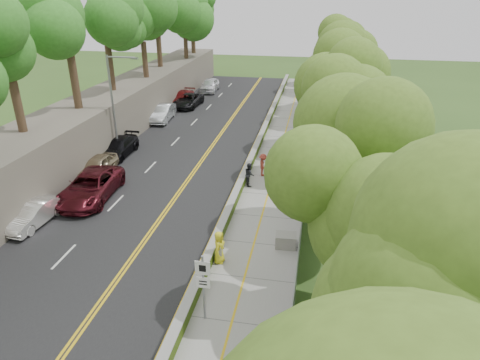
{
  "coord_description": "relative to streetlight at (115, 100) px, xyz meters",
  "views": [
    {
      "loc": [
        5.01,
        -16.32,
        12.7
      ],
      "look_at": [
        0.5,
        8.0,
        1.4
      ],
      "focal_mm": 32.0,
      "sensor_mm": 36.0,
      "label": 1
    }
  ],
  "objects": [
    {
      "name": "chainlink_fence",
      "position": [
        15.11,
        1.0,
        -3.64
      ],
      "size": [
        0.04,
        66.0,
        2.0
      ],
      "primitive_type": "cube",
      "color": "slate",
      "rests_on": "ground"
    },
    {
      "name": "car_6",
      "position": [
        0.96,
        15.71,
        -3.88
      ],
      "size": [
        2.64,
        5.27,
        1.43
      ],
      "primitive_type": "imported",
      "rotation": [
        0.0,
        0.0,
        -0.05
      ],
      "color": "black",
      "rests_on": "road"
    },
    {
      "name": "streetlight",
      "position": [
        0.0,
        0.0,
        0.0
      ],
      "size": [
        2.52,
        0.22,
        8.0
      ],
      "color": "gray",
      "rests_on": "ground"
    },
    {
      "name": "car_8",
      "position": [
        1.46,
        23.67,
        -3.77
      ],
      "size": [
        2.22,
        4.97,
        1.66
      ],
      "primitive_type": "imported",
      "rotation": [
        0.0,
        0.0,
        0.05
      ],
      "color": "white",
      "rests_on": "road"
    },
    {
      "name": "painter_3",
      "position": [
        11.91,
        -2.0,
        -3.76
      ],
      "size": [
        0.94,
        1.22,
        1.66
      ],
      "primitive_type": "imported",
      "rotation": [
        0.0,
        0.0,
        1.91
      ],
      "color": "maroon",
      "rests_on": "sidewalk"
    },
    {
      "name": "car_3",
      "position": [
        -0.14,
        -0.12,
        -3.89
      ],
      "size": [
        2.0,
        4.89,
        1.42
      ],
      "primitive_type": "imported",
      "rotation": [
        0.0,
        0.0,
        -0.0
      ],
      "color": "black",
      "rests_on": "road"
    },
    {
      "name": "construction_barrel",
      "position": [
        13.46,
        12.0,
        -4.15
      ],
      "size": [
        0.54,
        0.54,
        0.89
      ],
      "primitive_type": "cylinder",
      "color": "#F14B00",
      "rests_on": "sidewalk"
    },
    {
      "name": "painter_2",
      "position": [
        11.21,
        -3.78,
        -3.78
      ],
      "size": [
        0.84,
        0.95,
        1.62
      ],
      "primitive_type": "imported",
      "rotation": [
        0.0,
        0.0,
        1.92
      ],
      "color": "black",
      "rests_on": "sidewalk"
    },
    {
      "name": "road",
      "position": [
        5.06,
        1.0,
        -4.62
      ],
      "size": [
        11.2,
        66.0,
        0.04
      ],
      "primitive_type": "cube",
      "color": "black",
      "rests_on": "ground"
    },
    {
      "name": "sidewalk",
      "position": [
        13.01,
        1.0,
        -4.61
      ],
      "size": [
        4.2,
        66.0,
        0.05
      ],
      "primitive_type": "cube",
      "color": "gray",
      "rests_on": "ground"
    },
    {
      "name": "signpost",
      "position": [
        11.51,
        -17.02,
        -2.68
      ],
      "size": [
        0.62,
        0.09,
        3.1
      ],
      "color": "gray",
      "rests_on": "sidewalk"
    },
    {
      "name": "car_5",
      "position": [
        -0.06,
        9.97,
        -3.79
      ],
      "size": [
        2.07,
        5.03,
        1.62
      ],
      "primitive_type": "imported",
      "rotation": [
        0.0,
        0.0,
        0.07
      ],
      "color": "silver",
      "rests_on": "road"
    },
    {
      "name": "trees_embankment",
      "position": [
        -2.54,
        1.0,
        5.86
      ],
      "size": [
        6.4,
        66.0,
        13.0
      ],
      "primitive_type": null,
      "color": "#3B8B28",
      "rests_on": "rock_embankment"
    },
    {
      "name": "person_far",
      "position": [
        14.38,
        13.17,
        -3.83
      ],
      "size": [
        0.93,
        0.48,
        1.52
      ],
      "primitive_type": "imported",
      "rotation": [
        0.0,
        0.0,
        3.27
      ],
      "color": "black",
      "rests_on": "sidewalk"
    },
    {
      "name": "concrete_block",
      "position": [
        14.36,
        -11.0,
        -4.23
      ],
      "size": [
        1.14,
        0.88,
        0.73
      ],
      "primitive_type": "cube",
      "rotation": [
        0.0,
        0.0,
        0.05
      ],
      "color": "gray",
      "rests_on": "sidewalk"
    },
    {
      "name": "car_1",
      "position": [
        -0.14,
        -11.31,
        -3.93
      ],
      "size": [
        1.69,
        4.13,
        1.33
      ],
      "primitive_type": "imported",
      "rotation": [
        0.0,
        0.0,
        -0.07
      ],
      "color": "white",
      "rests_on": "road"
    },
    {
      "name": "ground",
      "position": [
        10.46,
        -14.0,
        -4.64
      ],
      "size": [
        140.0,
        140.0,
        0.0
      ],
      "primitive_type": "plane",
      "color": "#33511E",
      "rests_on": "ground"
    },
    {
      "name": "painter_0",
      "position": [
        11.21,
        -13.0,
        -3.73
      ],
      "size": [
        0.58,
        0.86,
        1.72
      ],
      "primitive_type": "imported",
      "rotation": [
        0.0,
        0.0,
        1.52
      ],
      "color": "gold",
      "rests_on": "sidewalk"
    },
    {
      "name": "trees_fenceside",
      "position": [
        17.46,
        1.0,
        2.36
      ],
      "size": [
        7.0,
        66.0,
        14.0
      ],
      "primitive_type": null,
      "color": "#5B8228",
      "rests_on": "ground"
    },
    {
      "name": "car_2",
      "position": [
        1.46,
        -7.64,
        -3.77
      ],
      "size": [
        3.2,
        6.17,
        1.66
      ],
      "primitive_type": "imported",
      "rotation": [
        0.0,
        0.0,
        0.08
      ],
      "color": "#57141E",
      "rests_on": "road"
    },
    {
      "name": "car_4",
      "position": [
        0.04,
        -3.96,
        -3.91
      ],
      "size": [
        1.74,
        4.07,
        1.37
      ],
      "primitive_type": "imported",
      "rotation": [
        0.0,
        0.0,
        -0.03
      ],
      "color": "tan",
      "rests_on": "road"
    },
    {
      "name": "rock_embankment",
      "position": [
        -3.04,
        1.0,
        -2.64
      ],
      "size": [
        5.0,
        66.0,
        4.0
      ],
      "primitive_type": "cube",
      "color": "#595147",
      "rests_on": "ground"
    },
    {
      "name": "car_7",
      "position": [
        -0.14,
        16.79,
        -3.87
      ],
      "size": [
        2.16,
        5.07,
        1.46
      ],
      "primitive_type": "imported",
      "rotation": [
        0.0,
        0.0,
        -0.02
      ],
      "color": "maroon",
      "rests_on": "road"
    },
    {
      "name": "painter_1",
      "position": [
        11.23,
        -13.0,
        -3.8
      ],
      "size": [
        0.57,
        0.68,
        1.58
      ],
      "primitive_type": "imported",
      "rotation": [
        0.0,
        0.0,
        1.96
      ],
      "color": "beige",
      "rests_on": "sidewalk"
    },
    {
      "name": "jersey_barrier",
      "position": [
        10.71,
        1.0,
        -4.34
      ],
      "size": [
        0.42,
        66.0,
        0.6
      ],
      "primitive_type": "cube",
      "color": "#83CF10",
      "rests_on": "ground"
    }
  ]
}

